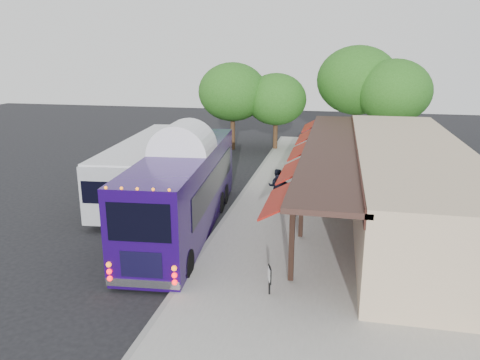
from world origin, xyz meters
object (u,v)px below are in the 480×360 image
Objects in this scene: ped_a at (278,193)px; ped_b at (277,186)px; city_bus at (148,166)px; coach_bus at (184,185)px; ped_d at (281,189)px; sign_board at (270,276)px; ped_c at (284,191)px.

ped_b is at bearing 78.76° from ped_a.
ped_b is (7.22, -0.34, -0.65)m from city_bus.
coach_bus is at bearing -56.27° from city_bus.
ped_d is (0.22, -0.03, -0.14)m from ped_b.
coach_bus is 6.71× the size of ped_b.
coach_bus is 7.18m from sign_board.
city_bus reaches higher than ped_d.
coach_bus is 5.71m from ped_d.
ped_d is at bearing 67.40° from ped_a.
ped_c is (0.39, -0.26, -0.13)m from ped_b.
ped_a is at bearing -16.32° from city_bus.
ped_a is at bearing 33.28° from coach_bus.
ped_a is (7.45, -1.44, -0.67)m from city_bus.
sign_board is (1.03, -9.44, -0.25)m from ped_b.
ped_b reaches higher than ped_a.
city_bus is at bearing 146.01° from ped_a.
ped_a is 1.07m from ped_d.
ped_a reaches higher than ped_d.
ped_c is 1.60× the size of sign_board.
coach_bus is 6.82× the size of ped_a.
ped_c is at bearing -9.92° from city_bus.
sign_board is (8.26, -9.79, -0.90)m from city_bus.
city_bus is 11.98× the size of sign_board.
ped_c is 0.28m from ped_d.
ped_a is at bearing 73.82° from ped_c.
ped_d reaches higher than sign_board.
ped_b is at bearing -8.10° from city_bus.
coach_bus is 5.56m from ped_b.
city_bus reaches higher than sign_board.
ped_b is 1.18× the size of ped_d.
coach_bus reaches higher than ped_d.
coach_bus is at bearing 38.62° from ped_c.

